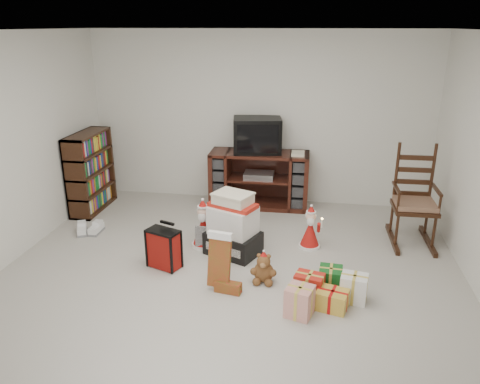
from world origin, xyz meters
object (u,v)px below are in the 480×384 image
tv_stand (259,179)px  mrs_claus_figurine (203,228)px  bookshelf (91,173)px  santa_figurine (310,231)px  gift_cluster (326,290)px  teddy_bear (264,269)px  sneaker_pair (89,229)px  gift_pile (233,228)px  red_suitcase (164,249)px  crt_television (257,135)px  rocking_chair (413,208)px

tv_stand → mrs_claus_figurine: size_ratio=2.37×
bookshelf → santa_figurine: (3.15, -0.76, -0.34)m
santa_figurine → gift_cluster: bearing=-81.0°
tv_stand → teddy_bear: bearing=-82.6°
santa_figurine → sneaker_pair: 2.83m
gift_pile → gift_cluster: gift_pile is taller
bookshelf → sneaker_pair: bookshelf is taller
red_suitcase → teddy_bear: red_suitcase is taller
gift_cluster → crt_television: bearing=112.1°
teddy_bear → crt_television: crt_television is taller
gift_pile → teddy_bear: (0.43, -0.58, -0.18)m
bookshelf → red_suitcase: (1.57, -1.53, -0.32)m
tv_stand → rocking_chair: bearing=-24.4°
mrs_claus_figurine → teddy_bear: bearing=-41.1°
rocking_chair → sneaker_pair: 4.10m
santa_figurine → gift_cluster: (0.18, -1.17, -0.08)m
santa_figurine → teddy_bear: bearing=-117.2°
bookshelf → crt_television: (2.33, 0.55, 0.52)m
tv_stand → mrs_claus_figurine: 1.55m
tv_stand → crt_television: (-0.04, 0.03, 0.65)m
tv_stand → rocking_chair: size_ratio=1.14×
bookshelf → crt_television: 2.45m
rocking_chair → mrs_claus_figurine: size_ratio=2.07×
mrs_claus_figurine → gift_cluster: 1.76m
tv_stand → gift_pile: 1.59m
mrs_claus_figurine → crt_television: crt_television is taller
bookshelf → mrs_claus_figurine: 2.12m
gift_cluster → teddy_bear: bearing=156.7°
bookshelf → crt_television: bearing=13.3°
bookshelf → sneaker_pair: (0.32, -0.82, -0.49)m
mrs_claus_figurine → gift_cluster: mrs_claus_figurine is taller
bookshelf → crt_television: crt_television is taller
gift_cluster → bookshelf: bearing=149.9°
teddy_bear → crt_television: 2.42m
rocking_chair → santa_figurine: size_ratio=2.32×
bookshelf → gift_pile: bearing=-25.3°
red_suitcase → rocking_chair: bearing=43.4°
tv_stand → gift_cluster: tv_stand is taller
gift_cluster → gift_pile: bearing=141.2°
santa_figurine → gift_pile: bearing=-160.9°
gift_pile → crt_television: size_ratio=1.00×
santa_figurine → gift_cluster: santa_figurine is taller
tv_stand → gift_pile: bearing=-94.8°
tv_stand → red_suitcase: size_ratio=2.73×
red_suitcase → crt_television: (0.75, 2.08, 0.83)m
teddy_bear → bookshelf: bearing=148.4°
sneaker_pair → crt_television: (2.00, 1.37, 1.01)m
gift_pile → teddy_bear: 0.75m
tv_stand → mrs_claus_figurine: tv_stand is taller
gift_cluster → crt_television: (-1.01, 2.48, 0.94)m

